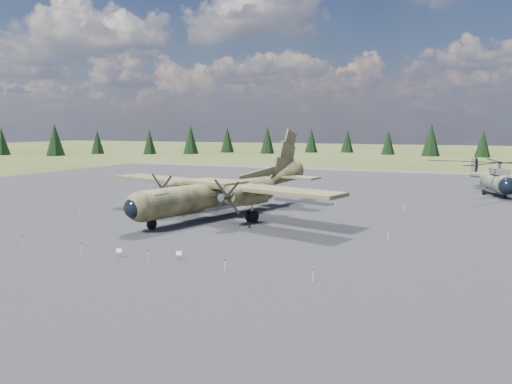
% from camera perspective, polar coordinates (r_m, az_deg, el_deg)
% --- Properties ---
extents(ground, '(500.00, 500.00, 0.00)m').
position_cam_1_polar(ground, '(48.42, -4.89, -3.83)').
color(ground, '#5C642C').
rests_on(ground, ground).
extents(apron, '(120.00, 120.00, 0.04)m').
position_cam_1_polar(apron, '(57.30, -0.21, -2.05)').
color(apron, '#59595E').
rests_on(apron, ground).
extents(transport_plane, '(29.38, 26.25, 9.79)m').
position_cam_1_polar(transport_plane, '(53.03, -3.93, 0.24)').
color(transport_plane, '#393C21').
rests_on(transport_plane, ground).
extents(helicopter_near, '(23.38, 24.16, 4.80)m').
position_cam_1_polar(helicopter_near, '(76.11, 25.92, 2.12)').
color(helicopter_near, slate).
rests_on(helicopter_near, ground).
extents(info_placard_left, '(0.45, 0.26, 0.66)m').
position_cam_1_polar(info_placard_left, '(37.74, -15.36, -6.59)').
color(info_placard_left, gray).
rests_on(info_placard_left, ground).
extents(info_placard_right, '(0.44, 0.23, 0.66)m').
position_cam_1_polar(info_placard_right, '(36.14, -8.78, -7.04)').
color(info_placard_right, gray).
rests_on(info_placard_right, ground).
extents(barrier_fence, '(33.12, 29.62, 0.85)m').
position_cam_1_polar(barrier_fence, '(48.47, -5.42, -3.21)').
color(barrier_fence, silver).
rests_on(barrier_fence, ground).
extents(treeline, '(293.35, 302.28, 10.96)m').
position_cam_1_polar(treeline, '(47.95, -8.78, 1.82)').
color(treeline, black).
rests_on(treeline, ground).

